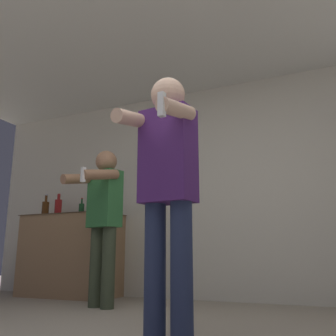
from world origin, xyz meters
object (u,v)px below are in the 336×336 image
object	(u,v)px
bottle_red_label	(81,209)
bottle_amber_bourbon	(45,209)
person_woman_foreground	(167,180)
person_man_side	(103,213)
bottle_green_wine	(58,207)
bottle_brown_liquor	(102,204)

from	to	relation	value
bottle_red_label	bottle_amber_bourbon	world-z (taller)	bottle_amber_bourbon
person_woman_foreground	person_man_side	bearing A→B (deg)	137.72
bottle_green_wine	bottle_brown_liquor	distance (m)	0.70
bottle_green_wine	bottle_amber_bourbon	xyz separation A→B (m)	(-0.22, 0.00, -0.01)
person_woman_foreground	bottle_brown_liquor	bearing A→B (deg)	133.06
bottle_brown_liquor	person_man_side	world-z (taller)	person_man_side
bottle_green_wine	person_man_side	size ratio (longest dim) A/B	0.20
bottle_red_label	person_woman_foreground	world-z (taller)	person_woman_foreground
bottle_red_label	person_man_side	size ratio (longest dim) A/B	0.15
bottle_amber_bourbon	person_woman_foreground	world-z (taller)	person_woman_foreground
bottle_amber_bourbon	person_man_side	xyz separation A→B (m)	(1.47, -0.78, -0.20)
bottle_red_label	person_woman_foreground	distance (m)	2.82
bottle_green_wine	bottle_red_label	xyz separation A→B (m)	(0.39, 0.00, -0.04)
bottle_red_label	bottle_brown_liquor	xyz separation A→B (m)	(0.32, -0.00, 0.04)
bottle_red_label	bottle_brown_liquor	size ratio (longest dim) A/B	0.70
bottle_green_wine	bottle_amber_bourbon	size ratio (longest dim) A/B	0.96
bottle_amber_bourbon	person_man_side	size ratio (longest dim) A/B	0.21
bottle_amber_bourbon	person_woman_foreground	size ratio (longest dim) A/B	0.20
bottle_brown_liquor	person_woman_foreground	size ratio (longest dim) A/B	0.20
bottle_red_label	person_man_side	bearing A→B (deg)	-42.12
bottle_green_wine	bottle_red_label	world-z (taller)	bottle_green_wine
bottle_green_wine	bottle_amber_bourbon	world-z (taller)	bottle_amber_bourbon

